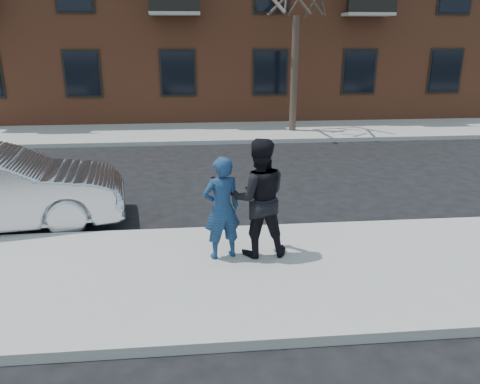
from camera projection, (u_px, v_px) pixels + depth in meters
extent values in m
plane|color=black|center=(153.00, 276.00, 7.48)|extent=(100.00, 100.00, 0.00)
cube|color=gray|center=(152.00, 280.00, 7.22)|extent=(50.00, 3.50, 0.15)
cube|color=#999691|center=(160.00, 233.00, 8.92)|extent=(50.00, 0.10, 0.15)
cube|color=gray|center=(176.00, 133.00, 18.07)|extent=(50.00, 3.50, 0.15)
cube|color=#999691|center=(175.00, 143.00, 16.37)|extent=(50.00, 0.10, 0.15)
cube|color=black|center=(270.00, 72.00, 19.34)|extent=(1.30, 0.06, 1.70)
cube|color=black|center=(445.00, 71.00, 20.03)|extent=(1.30, 0.06, 1.70)
cylinder|color=#32271D|center=(294.00, 75.00, 17.55)|extent=(0.26, 0.26, 4.20)
imported|color=navy|center=(222.00, 208.00, 7.55)|extent=(0.72, 0.57, 1.72)
cube|color=black|center=(214.00, 180.00, 7.60)|extent=(0.10, 0.14, 0.08)
imported|color=black|center=(259.00, 198.00, 7.63)|extent=(0.99, 0.78, 1.99)
cube|color=black|center=(248.00, 189.00, 7.75)|extent=(0.10, 0.15, 0.06)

